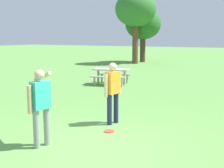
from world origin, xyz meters
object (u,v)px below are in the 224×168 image
at_px(person_thrower, 113,89).
at_px(tree_tall_left, 143,25).
at_px(person_catcher, 40,102).
at_px(tree_broad_center, 136,10).
at_px(picnic_table_near, 111,73).
at_px(frisbee, 109,131).

height_order(person_thrower, tree_tall_left, tree_tall_left).
bearing_deg(tree_tall_left, person_catcher, -72.24).
bearing_deg(person_catcher, person_thrower, 76.75).
bearing_deg(person_catcher, tree_broad_center, 109.10).
bearing_deg(picnic_table_near, tree_tall_left, 106.87).
relative_size(person_catcher, tree_tall_left, 0.34).
distance_m(person_catcher, tree_broad_center, 20.13).
bearing_deg(tree_tall_left, tree_broad_center, -86.43).
xyz_separation_m(picnic_table_near, tree_broad_center, (-3.74, 10.84, 3.96)).
distance_m(person_thrower, person_catcher, 2.24).
bearing_deg(tree_tall_left, picnic_table_near, -73.13).
bearing_deg(person_catcher, tree_tall_left, 107.76).
relative_size(person_catcher, tree_broad_center, 0.27).
relative_size(picnic_table_near, tree_tall_left, 0.42).
distance_m(person_catcher, frisbee, 1.97).
bearing_deg(frisbee, tree_tall_left, 111.15).
height_order(person_catcher, frisbee, person_catcher).
distance_m(person_thrower, tree_broad_center, 18.31).
distance_m(frisbee, picnic_table_near, 7.26).
bearing_deg(person_catcher, frisbee, 63.41).
distance_m(frisbee, tree_broad_center, 19.18).
xyz_separation_m(person_thrower, frisbee, (0.26, -0.64, -0.93)).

